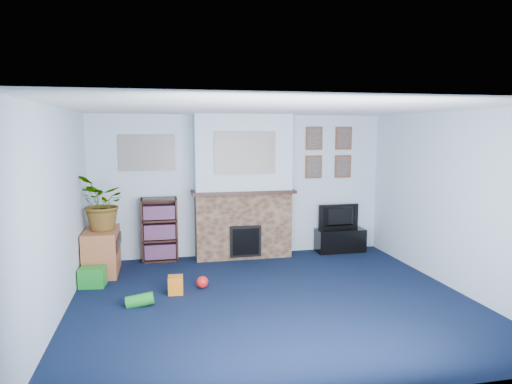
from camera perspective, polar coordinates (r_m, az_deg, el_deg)
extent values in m
cube|color=black|center=(5.95, 2.05, -13.29)|extent=(5.00, 4.50, 0.01)
cube|color=white|center=(5.57, 2.17, 10.45)|extent=(5.00, 4.50, 0.01)
cube|color=silver|center=(7.82, -1.91, 0.81)|extent=(5.00, 0.04, 2.40)
cube|color=silver|center=(3.55, 11.06, -7.61)|extent=(5.00, 0.04, 2.40)
cube|color=silver|center=(5.59, -23.62, -2.54)|extent=(0.04, 4.50, 2.40)
cube|color=silver|center=(6.70, 23.34, -0.95)|extent=(0.04, 4.50, 2.40)
cube|color=brown|center=(7.73, -1.63, -4.15)|extent=(1.60, 0.40, 1.10)
cube|color=brown|center=(7.58, -1.66, 4.77)|extent=(1.60, 0.40, 1.30)
cube|color=brown|center=(7.60, -1.60, 0.05)|extent=(1.72, 0.50, 0.05)
cube|color=brown|center=(7.58, -1.33, -6.17)|extent=(0.52, 0.08, 0.52)
cube|color=brown|center=(7.54, -1.28, -6.24)|extent=(0.44, 0.02, 0.44)
cube|color=gray|center=(7.37, -1.36, 4.92)|extent=(1.00, 0.03, 0.68)
cube|color=gray|center=(7.64, -13.47, 4.81)|extent=(0.90, 0.03, 0.58)
cube|color=brown|center=(8.08, 7.27, 6.66)|extent=(0.30, 0.03, 0.40)
cube|color=brown|center=(8.27, 10.89, 6.61)|extent=(0.30, 0.03, 0.40)
cube|color=brown|center=(8.10, 7.21, 3.12)|extent=(0.30, 0.03, 0.40)
cube|color=brown|center=(8.30, 10.81, 3.15)|extent=(0.30, 0.03, 0.40)
cube|color=black|center=(8.27, 10.46, -5.80)|extent=(0.86, 0.36, 0.41)
imported|color=black|center=(8.21, 10.47, -3.08)|extent=(0.75, 0.12, 0.43)
cube|color=black|center=(7.79, -11.95, -4.41)|extent=(0.58, 0.02, 1.05)
cube|color=black|center=(7.67, -14.01, -4.66)|extent=(0.03, 0.28, 1.05)
cube|color=black|center=(7.67, -9.89, -4.55)|extent=(0.03, 0.28, 1.05)
cube|color=black|center=(7.79, -11.84, -8.28)|extent=(0.56, 0.28, 0.03)
cube|color=black|center=(7.70, -11.91, -5.88)|extent=(0.56, 0.28, 0.03)
cube|color=black|center=(7.63, -11.98, -3.47)|extent=(0.56, 0.28, 0.03)
cube|color=black|center=(7.57, -12.05, -0.83)|extent=(0.56, 0.28, 0.03)
cube|color=black|center=(7.74, -11.88, -7.19)|extent=(0.50, 0.22, 0.24)
cube|color=black|center=(7.66, -11.94, -4.81)|extent=(0.50, 0.22, 0.24)
cube|color=black|center=(7.60, -12.01, -2.45)|extent=(0.50, 0.22, 0.22)
cube|color=#A55935|center=(7.28, -18.71, -6.91)|extent=(0.48, 0.86, 0.67)
imported|color=#26661E|center=(7.08, -18.60, -1.30)|extent=(0.78, 0.86, 0.82)
cube|color=gold|center=(7.58, -1.40, 0.75)|extent=(0.10, 0.06, 0.14)
cylinder|color=#B2BFC6|center=(7.63, 0.53, 0.87)|extent=(0.05, 0.05, 0.15)
sphere|color=gray|center=(7.49, -5.99, 0.59)|extent=(0.13, 0.13, 0.13)
cylinder|color=orange|center=(7.71, 2.96, 0.78)|extent=(0.05, 0.05, 0.11)
cube|color=#198C26|center=(6.76, -19.75, -9.92)|extent=(0.36, 0.30, 0.27)
sphere|color=red|center=(6.37, -6.74, -11.07)|extent=(0.17, 0.17, 0.17)
cube|color=orange|center=(6.21, -10.01, -11.43)|extent=(0.20, 0.20, 0.23)
cylinder|color=#198C26|center=(5.90, -14.31, -13.00)|extent=(0.35, 0.15, 0.20)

